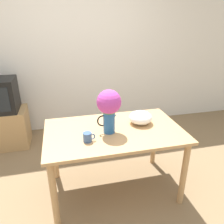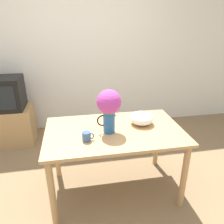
# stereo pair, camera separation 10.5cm
# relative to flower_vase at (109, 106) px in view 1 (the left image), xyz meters

# --- Properties ---
(ground_plane) EXTENTS (12.00, 12.00, 0.00)m
(ground_plane) POSITION_rel_flower_vase_xyz_m (-0.18, -0.11, -1.02)
(ground_plane) COLOR #7F6647
(wall_back) EXTENTS (8.00, 0.05, 2.60)m
(wall_back) POSITION_rel_flower_vase_xyz_m (-0.18, 1.76, 0.28)
(wall_back) COLOR silver
(wall_back) RESTS_ON ground_plane
(table) EXTENTS (1.36, 0.84, 0.75)m
(table) POSITION_rel_flower_vase_xyz_m (0.06, 0.03, -0.38)
(table) COLOR tan
(table) RESTS_ON ground_plane
(flower_vase) EXTENTS (0.23, 0.23, 0.43)m
(flower_vase) POSITION_rel_flower_vase_xyz_m (0.00, 0.00, 0.00)
(flower_vase) COLOR #235B9E
(flower_vase) RESTS_ON table
(coffee_mug) EXTENTS (0.11, 0.08, 0.09)m
(coffee_mug) POSITION_rel_flower_vase_xyz_m (-0.23, -0.13, -0.23)
(coffee_mug) COLOR #385689
(coffee_mug) RESTS_ON table
(white_bowl) EXTENTS (0.25, 0.25, 0.13)m
(white_bowl) POSITION_rel_flower_vase_xyz_m (0.37, 0.11, -0.21)
(white_bowl) COLOR white
(white_bowl) RESTS_ON table
(tv_stand) EXTENTS (0.68, 0.47, 0.56)m
(tv_stand) POSITION_rel_flower_vase_xyz_m (-1.30, 1.32, -0.74)
(tv_stand) COLOR tan
(tv_stand) RESTS_ON ground_plane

